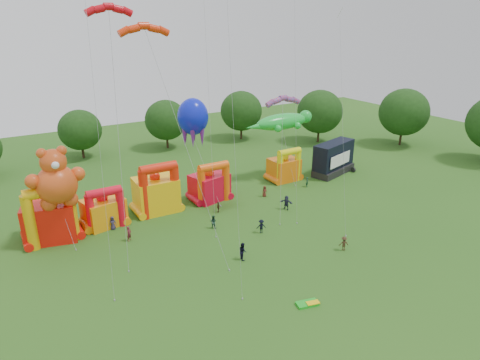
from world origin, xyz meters
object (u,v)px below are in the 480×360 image
gecko_kite (284,131)px  bouncy_castle_0 (50,218)px  spectator_0 (113,223)px  spectator_4 (218,207)px  octopus_kite (196,133)px  teddy_bear_kite (57,185)px  stage_trailer (334,158)px  bouncy_castle_2 (157,192)px

gecko_kite → bouncy_castle_0: bearing=-175.3°
gecko_kite → spectator_0: 29.92m
spectator_4 → octopus_kite: bearing=-157.9°
teddy_bear_kite → spectator_0: size_ratio=6.69×
bouncy_castle_0 → stage_trailer: size_ratio=0.80×
gecko_kite → spectator_0: (-28.79, -4.13, -7.00)m
teddy_bear_kite → spectator_4: 20.21m
stage_trailer → spectator_0: (-37.34, -1.48, -1.72)m
stage_trailer → teddy_bear_kite: (-42.91, -1.91, 4.63)m
bouncy_castle_0 → stage_trailer: bearing=0.4°
bouncy_castle_2 → spectator_4: bearing=-33.8°
spectator_0 → spectator_4: size_ratio=1.14×
teddy_bear_kite → gecko_kite: bearing=7.6°
stage_trailer → octopus_kite: 23.77m
bouncy_castle_2 → stage_trailer: bouncy_castle_2 is taller
bouncy_castle_0 → spectator_0: 7.04m
bouncy_castle_0 → octopus_kite: (21.75, 5.86, 6.01)m
spectator_4 → stage_trailer: bearing=130.6°
teddy_bear_kite → spectator_4: teddy_bear_kite is taller
stage_trailer → teddy_bear_kite: bearing=-177.4°
stage_trailer → bouncy_castle_2: bearing=178.5°
stage_trailer → gecko_kite: bearing=162.8°
stage_trailer → spectator_0: bearing=-177.7°
bouncy_castle_2 → spectator_0: (-6.69, -2.28, -1.84)m
bouncy_castle_0 → teddy_bear_kite: 4.92m
gecko_kite → spectator_0: size_ratio=7.15×
stage_trailer → teddy_bear_kite: size_ratio=0.77×
stage_trailer → gecko_kite: gecko_kite is taller
bouncy_castle_2 → stage_trailer: 30.66m
bouncy_castle_2 → gecko_kite: (22.10, 1.85, 5.17)m
octopus_kite → spectator_4: bearing=-99.5°
spectator_4 → bouncy_castle_0: bearing=-68.1°
bouncy_castle_0 → spectator_4: bearing=-9.7°
stage_trailer → spectator_4: (-23.84, -3.76, -1.82)m
stage_trailer → spectator_0: 37.41m
bouncy_castle_2 → gecko_kite: bearing=4.8°
teddy_bear_kite → octopus_kite: (20.63, 7.48, 1.49)m
stage_trailer → octopus_kite: bearing=166.0°
bouncy_castle_2 → stage_trailer: (30.65, -0.80, -0.12)m
teddy_bear_kite → gecko_kite: teddy_bear_kite is taller
bouncy_castle_0 → octopus_kite: bearing=15.1°
bouncy_castle_0 → bouncy_castle_2: (13.38, 1.10, -0.00)m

